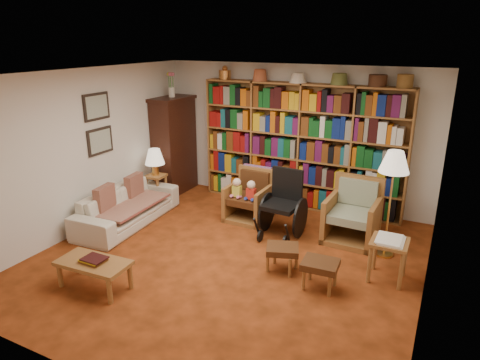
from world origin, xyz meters
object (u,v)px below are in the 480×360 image
Objects in this scene: wheelchair at (283,206)px; coffee_table at (94,265)px; side_table_lamp at (156,184)px; side_table_papers at (389,248)px; armchair_leather at (251,198)px; footstool_a at (282,251)px; floor_lamp at (394,166)px; armchair_sage at (353,216)px; sofa at (127,206)px; footstool_b at (320,266)px.

wheelchair reaches higher than coffee_table.
side_table_papers is (4.20, -0.81, 0.06)m from side_table_lamp.
armchair_leather reaches higher than footstool_a.
armchair_leather is 2.48m from floor_lamp.
armchair_sage reaches higher than armchair_leather.
wheelchair is at bearing -76.24° from sofa.
floor_lamp is 2.67× the size of side_table_papers.
floor_lamp is at bearing 0.14° from wheelchair.
side_table_papers is (0.12, -0.66, -0.87)m from floor_lamp.
sofa is 1.94m from coffee_table.
sofa is 4.17m from floor_lamp.
side_table_papers is 1.27× the size of footstool_b.
armchair_sage is 0.61× the size of floor_lamp.
wheelchair is 2.03× the size of footstool_a.
wheelchair reaches higher than sofa.
armchair_sage reaches higher than sofa.
floor_lamp is 1.66× the size of coffee_table.
footstool_a is (-1.14, -1.05, -1.02)m from floor_lamp.
floor_lamp is (1.54, 0.00, 0.84)m from wheelchair.
side_table_lamp is 3.54m from armchair_sage.
side_table_papers is 0.62× the size of coffee_table.
wheelchair is at bearing 128.00° from footstool_b.
side_table_lamp is 1.24× the size of footstool_b.
footstool_b is 0.49× the size of coffee_table.
sofa reaches higher than footstool_a.
wheelchair reaches higher than side_table_papers.
floor_lamp is at bearing -82.70° from sofa.
floor_lamp is (3.97, 0.76, 1.02)m from sofa.
armchair_leather is 1.68× the size of footstool_a.
side_table_papers is (0.66, -1.01, 0.09)m from armchair_sage.
armchair_leather reaches higher than side_table_lamp.
side_table_lamp is (-0.10, 0.91, 0.09)m from sofa.
side_table_lamp is 0.61× the size of coffee_table.
wheelchair reaches higher than side_table_lamp.
sofa is 2.32× the size of armchair_leather.
footstool_b is at bearing -140.48° from side_table_papers.
coffee_table is (-3.16, -1.80, -0.13)m from side_table_papers.
armchair_leather is at bearing 154.04° from wheelchair.
sofa reaches higher than footstool_b.
coffee_table is (-3.03, -2.46, -1.00)m from floor_lamp.
floor_lamp is at bearing 65.00° from footstool_b.
side_table_papers is at bearing -79.36° from floor_lamp.
footstool_b is at bearing -18.15° from footstool_a.
wheelchair is at bearing -179.86° from floor_lamp.
coffee_table is at bearing -68.33° from side_table_lamp.
armchair_leather is 1.72m from armchair_sage.
wheelchair is at bearing -160.60° from armchair_sage.
armchair_sage is at bearing 3.25° from side_table_lamp.
wheelchair is 1.79m from side_table_papers.
armchair_sage is (3.43, 1.11, 0.07)m from sofa.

